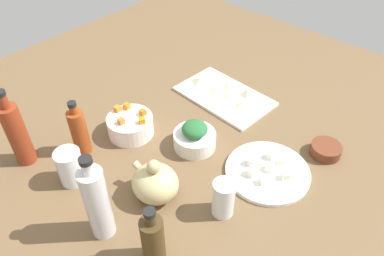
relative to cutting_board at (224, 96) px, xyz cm
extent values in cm
cube|color=brown|center=(-6.37, 25.12, -2.00)|extent=(190.00, 190.00, 3.00)
cube|color=white|center=(0.00, 0.00, 0.00)|extent=(35.35, 22.86, 1.00)
cylinder|color=white|center=(-32.47, 21.17, 0.10)|extent=(24.72, 24.72, 1.20)
cylinder|color=white|center=(-8.93, 26.77, 2.13)|extent=(13.26, 13.26, 5.26)
cylinder|color=white|center=(10.71, 35.97, 2.73)|extent=(14.81, 14.81, 6.47)
cylinder|color=brown|center=(-41.33, 2.65, 1.26)|extent=(9.32, 9.32, 3.52)
ellipsoid|color=tan|center=(-13.97, 48.48, 4.55)|extent=(13.17, 12.26, 10.09)
sphere|color=tan|center=(-13.97, 48.48, 11.07)|extent=(3.69, 3.69, 3.69)
cylinder|color=tan|center=(-8.37, 48.48, 5.81)|extent=(5.38, 2.00, 3.93)
cylinder|color=#913C17|center=(15.57, 51.24, 7.04)|extent=(4.99, 4.99, 15.07)
cylinder|color=#913C17|center=(15.57, 51.24, 15.84)|extent=(2.24, 2.24, 2.53)
cylinder|color=black|center=(15.57, 51.24, 17.70)|extent=(2.49, 2.49, 1.20)
cylinder|color=#423118|center=(-27.09, 61.64, 6.59)|extent=(5.40, 5.40, 14.17)
cylinder|color=#423118|center=(-27.09, 61.64, 15.14)|extent=(2.43, 2.43, 2.92)
cylinder|color=black|center=(-27.09, 61.64, 17.20)|extent=(2.70, 2.70, 1.20)
cylinder|color=maroon|center=(25.09, 65.04, 9.58)|extent=(5.65, 5.65, 20.16)
cylinder|color=maroon|center=(25.09, 65.04, 21.73)|extent=(2.54, 2.54, 4.14)
cylinder|color=black|center=(25.09, 65.04, 24.40)|extent=(2.83, 2.83, 1.20)
cylinder|color=silver|center=(-12.11, 65.01, 10.32)|extent=(5.92, 5.92, 21.63)
cylinder|color=silver|center=(-12.11, 65.01, 22.76)|extent=(2.66, 2.66, 3.25)
cylinder|color=black|center=(-12.11, 65.01, 24.98)|extent=(2.96, 2.96, 1.20)
cylinder|color=white|center=(7.69, 60.34, 4.96)|extent=(7.28, 7.28, 10.92)
cylinder|color=white|center=(-30.91, 40.61, 5.04)|extent=(5.92, 5.92, 11.07)
cube|color=orange|center=(10.48, 39.41, 6.87)|extent=(1.89, 1.89, 1.80)
cube|color=orange|center=(16.19, 36.18, 6.87)|extent=(1.87, 1.87, 1.80)
cube|color=orange|center=(5.79, 34.89, 6.87)|extent=(2.43, 2.43, 1.80)
cube|color=orange|center=(14.96, 33.25, 6.87)|extent=(2.03, 2.03, 1.80)
cube|color=orange|center=(8.69, 31.92, 6.87)|extent=(1.80, 1.80, 1.80)
ellipsoid|color=#266431|center=(-8.93, 26.77, 6.77)|extent=(11.30, 11.34, 4.03)
cube|color=white|center=(-30.25, 16.27, 1.80)|extent=(2.45, 2.45, 2.20)
cube|color=silver|center=(-37.71, 20.38, 1.80)|extent=(3.11, 3.11, 2.20)
cube|color=white|center=(-27.18, 22.62, 1.80)|extent=(2.41, 2.41, 2.20)
cube|color=white|center=(-33.99, 26.04, 1.80)|extent=(3.03, 3.03, 2.20)
cube|color=white|center=(-32.63, 20.80, 1.80)|extent=(2.64, 2.64, 2.20)
cube|color=#EAF0CE|center=(-33.77, 16.54, 1.80)|extent=(3.10, 3.10, 2.20)
cube|color=white|center=(-29.71, 25.87, 1.80)|extent=(2.30, 2.30, 2.20)
pyramid|color=beige|center=(1.65, -4.22, 1.76)|extent=(6.18, 6.16, 2.51)
pyramid|color=beige|center=(-9.45, 1.92, 1.60)|extent=(6.37, 6.60, 2.20)
pyramid|color=beige|center=(3.03, 1.22, 1.69)|extent=(7.03, 6.94, 2.39)
pyramid|color=beige|center=(11.89, -0.02, 1.66)|extent=(6.68, 6.23, 2.32)
pyramid|color=beige|center=(-6.31, -5.20, 1.98)|extent=(5.51, 5.41, 2.95)
pyramid|color=beige|center=(-2.54, -0.02, 1.51)|extent=(5.25, 5.88, 2.02)
camera|label=1|loc=(-63.86, 89.68, 80.48)|focal=34.29mm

